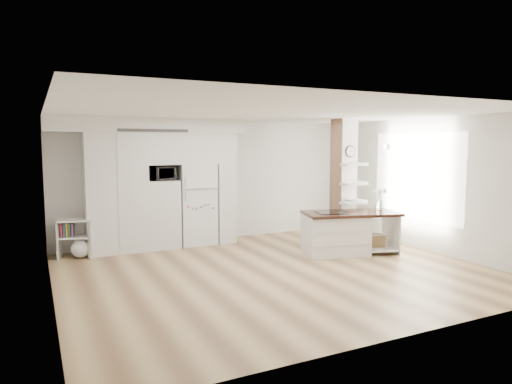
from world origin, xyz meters
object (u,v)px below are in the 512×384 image
kitchen_island (341,232)px  bookshelf (77,241)px  refrigerator (196,204)px  floor_plant_a (393,237)px

kitchen_island → bookshelf: 5.12m
refrigerator → floor_plant_a: bearing=-32.8°
floor_plant_a → bookshelf: bearing=160.8°
bookshelf → kitchen_island: bearing=-8.4°
refrigerator → bookshelf: bearing=-175.5°
bookshelf → floor_plant_a: bookshelf is taller
kitchen_island → refrigerator: bearing=152.4°
floor_plant_a → kitchen_island: bearing=173.8°
kitchen_island → bookshelf: kitchen_island is taller
refrigerator → floor_plant_a: size_ratio=3.42×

